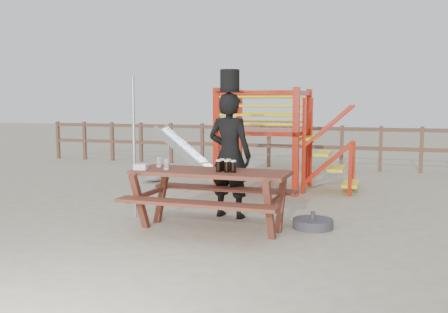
# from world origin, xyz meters

# --- Properties ---
(ground) EXTENTS (60.00, 60.00, 0.00)m
(ground) POSITION_xyz_m (0.00, 0.00, 0.00)
(ground) COLOR #BBAF92
(ground) RESTS_ON ground
(back_fence) EXTENTS (15.09, 0.09, 1.20)m
(back_fence) POSITION_xyz_m (0.00, 7.00, 0.74)
(back_fence) COLOR brown
(back_fence) RESTS_ON ground
(playground_fort) EXTENTS (4.71, 1.84, 2.10)m
(playground_fort) POSITION_xyz_m (0.12, 3.58, 1.07)
(playground_fort) COLOR #B01E0B
(playground_fort) RESTS_ON ground
(picnic_table) EXTENTS (2.21, 1.54, 0.85)m
(picnic_table) POSITION_xyz_m (0.31, -0.10, 0.54)
(picnic_table) COLOR brown
(picnic_table) RESTS_ON ground
(man_with_hat) EXTENTS (0.78, 0.57, 2.31)m
(man_with_hat) POSITION_xyz_m (0.32, 0.76, 1.04)
(man_with_hat) COLOR black
(man_with_hat) RESTS_ON ground
(metal_pole) EXTENTS (0.05, 0.05, 2.20)m
(metal_pole) POSITION_xyz_m (-1.10, 0.29, 1.10)
(metal_pole) COLOR #B2B2B7
(metal_pole) RESTS_ON ground
(parasol_base) EXTENTS (0.58, 0.58, 0.25)m
(parasol_base) POSITION_xyz_m (1.68, 0.45, 0.07)
(parasol_base) COLOR #3C3B41
(parasol_base) RESTS_ON ground
(paper_bag) EXTENTS (0.20, 0.17, 0.08)m
(paper_bag) POSITION_xyz_m (-0.67, -0.32, 0.89)
(paper_bag) COLOR white
(paper_bag) RESTS_ON picnic_table
(stout_pints) EXTENTS (0.29, 0.20, 0.17)m
(stout_pints) POSITION_xyz_m (0.55, -0.15, 0.94)
(stout_pints) COLOR black
(stout_pints) RESTS_ON picnic_table
(empty_glasses) EXTENTS (0.30, 0.30, 0.15)m
(empty_glasses) POSITION_xyz_m (-0.44, -0.08, 0.92)
(empty_glasses) COLOR silver
(empty_glasses) RESTS_ON picnic_table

